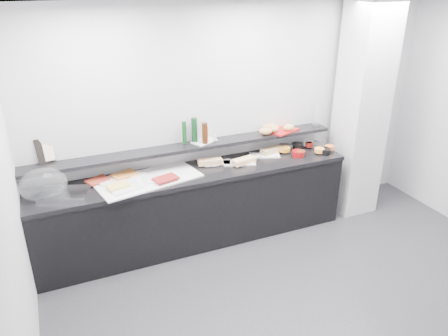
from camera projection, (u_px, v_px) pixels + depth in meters
name	position (u px, v px, depth m)	size (l,w,h in m)	color
ground	(329.00, 316.00, 4.07)	(5.00, 5.00, 0.00)	#2D2D30
back_wall	(240.00, 118.00, 5.19)	(5.00, 0.02, 2.70)	#B5B8BD
ceiling	(369.00, 10.00, 2.96)	(5.00, 5.00, 0.00)	white
column	(361.00, 111.00, 5.44)	(0.50, 0.50, 2.70)	silver
buffet_cabinet	(196.00, 208.00, 5.07)	(3.60, 0.60, 0.85)	black
counter_top	(195.00, 173.00, 4.89)	(3.62, 0.62, 0.05)	black
wall_shelf	(189.00, 147.00, 4.93)	(3.60, 0.25, 0.04)	black
cloche_base	(64.00, 194.00, 4.35)	(0.46, 0.31, 0.04)	silver
cloche_dome	(43.00, 185.00, 4.29)	(0.46, 0.30, 0.34)	white
linen_runner	(148.00, 180.00, 4.67)	(1.09, 0.52, 0.01)	silver
platter_meat_a	(113.00, 180.00, 4.63)	(0.32, 0.21, 0.01)	white
food_meat_a	(97.00, 180.00, 4.58)	(0.22, 0.14, 0.02)	maroon
platter_salmon	(134.00, 175.00, 4.74)	(0.26, 0.17, 0.01)	white
food_salmon	(124.00, 175.00, 4.70)	(0.25, 0.16, 0.02)	orange
platter_cheese	(126.00, 188.00, 4.45)	(0.31, 0.21, 0.01)	silver
food_cheese	(118.00, 186.00, 4.45)	(0.22, 0.14, 0.02)	#E0CA57
platter_meat_b	(156.00, 179.00, 4.63)	(0.26, 0.17, 0.01)	silver
food_meat_b	(166.00, 179.00, 4.61)	(0.25, 0.16, 0.02)	maroon
sandwich_plate_left	(215.00, 162.00, 5.09)	(0.37, 0.16, 0.01)	silver
sandwich_food_left	(210.00, 162.00, 5.01)	(0.28, 0.11, 0.06)	#DFAD75
tongs_left	(212.00, 166.00, 4.95)	(0.01, 0.01, 0.16)	silver
sandwich_plate_mid	(239.00, 163.00, 5.07)	(0.37, 0.16, 0.01)	silver
sandwich_food_mid	(244.00, 161.00, 5.03)	(0.28, 0.11, 0.06)	#E7B279
tongs_mid	(242.00, 163.00, 5.04)	(0.01, 0.01, 0.16)	silver
sandwich_plate_right	(265.00, 155.00, 5.28)	(0.36, 0.15, 0.01)	white
sandwich_food_right	(272.00, 150.00, 5.33)	(0.29, 0.11, 0.06)	tan
tongs_right	(259.00, 158.00, 5.18)	(0.01, 0.01, 0.16)	silver
bowl_glass_fruit	(285.00, 148.00, 5.42)	(0.19, 0.19, 0.07)	white
fill_glass_fruit	(284.00, 149.00, 5.36)	(0.14, 0.14, 0.05)	orange
bowl_black_jam	(298.00, 146.00, 5.48)	(0.15, 0.15, 0.07)	black
fill_black_jam	(309.00, 145.00, 5.49)	(0.10, 0.10, 0.05)	#570F0C
bowl_glass_cream	(317.00, 145.00, 5.51)	(0.18, 0.18, 0.07)	silver
fill_glass_cream	(308.00, 143.00, 5.54)	(0.14, 0.14, 0.05)	white
bowl_red_jam	(298.00, 154.00, 5.26)	(0.15, 0.15, 0.07)	maroon
fill_red_jam	(301.00, 153.00, 5.25)	(0.11, 0.11, 0.05)	#60200D
bowl_glass_salmon	(323.00, 149.00, 5.39)	(0.14, 0.14, 0.07)	white
fill_glass_salmon	(319.00, 150.00, 5.32)	(0.12, 0.12, 0.05)	#FF9D3E
bowl_black_fruit	(325.00, 151.00, 5.32)	(0.13, 0.13, 0.07)	black
fill_black_fruit	(330.00, 148.00, 5.41)	(0.11, 0.11, 0.05)	orange
framed_print	(46.00, 150.00, 4.44)	(0.19, 0.02, 0.26)	black
print_art	(45.00, 151.00, 4.42)	(0.15, 0.00, 0.22)	beige
condiment_tray	(204.00, 141.00, 5.02)	(0.28, 0.17, 0.01)	silver
bottle_green_a	(184.00, 133.00, 4.88)	(0.05, 0.05, 0.26)	#103C15
bottle_brown	(205.00, 133.00, 4.90)	(0.06, 0.06, 0.24)	#391B0A
bottle_green_b	(194.00, 130.00, 4.94)	(0.07, 0.07, 0.28)	#0E3318
bottle_hot	(206.00, 134.00, 4.96)	(0.04, 0.04, 0.18)	#A4290B
shaker_salt	(205.00, 137.00, 5.01)	(0.03, 0.03, 0.07)	silver
shaker_pepper	(215.00, 138.00, 5.00)	(0.03, 0.03, 0.07)	white
bread_tray	(282.00, 130.00, 5.35)	(0.36, 0.25, 0.02)	#B41413
bread_roll_nw	(267.00, 127.00, 5.30)	(0.14, 0.09, 0.08)	#AB7741
bread_roll_n	(270.00, 126.00, 5.33)	(0.12, 0.08, 0.08)	#AF7042
bread_roll_sw	(265.00, 131.00, 5.17)	(0.16, 0.10, 0.08)	tan
bread_roll_s	(275.00, 129.00, 5.24)	(0.13, 0.09, 0.08)	tan
bread_roll_se	(289.00, 128.00, 5.29)	(0.14, 0.09, 0.08)	tan
bread_roll_midw	(270.00, 127.00, 5.30)	(0.14, 0.09, 0.08)	#C18149
bread_roll_mide	(272.00, 127.00, 5.32)	(0.14, 0.09, 0.08)	#BA9947
carafe	(317.00, 115.00, 5.44)	(0.10, 0.10, 0.30)	white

